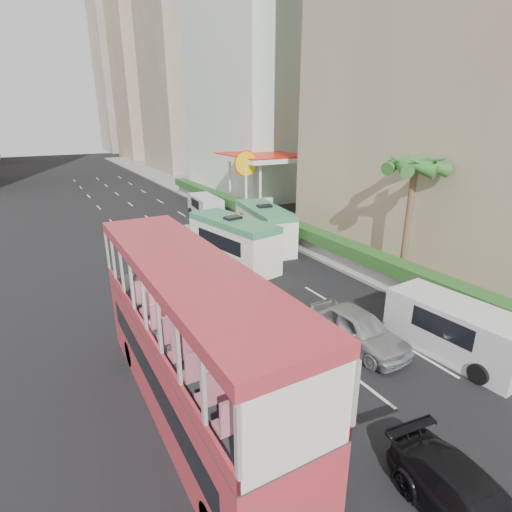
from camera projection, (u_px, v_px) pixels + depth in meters
ground_plane at (341, 357)px, 15.42m from camera, size 200.00×200.00×0.00m
double_decker_bus at (190, 341)px, 11.79m from camera, size 2.50×11.00×5.06m
car_silver_lane_a at (244, 317)px, 18.55m from camera, size 2.63×5.10×1.60m
car_silver_lane_b at (356, 345)px, 16.25m from camera, size 2.07×4.65×1.55m
van_asset at (208, 245)px, 29.00m from camera, size 2.49×5.37×1.49m
minibus_near at (233, 242)px, 24.66m from camera, size 3.33×6.90×2.93m
minibus_far at (264, 227)px, 28.11m from camera, size 3.16×6.72×2.86m
panel_van_near at (456, 329)px, 15.40m from camera, size 2.39×5.28×2.06m
panel_van_far at (205, 207)px, 36.54m from camera, size 2.33×5.00×1.95m
sidewalk at (244, 208)px, 40.11m from camera, size 6.00×120.00×0.18m
kerb_wall at (280, 232)px, 29.58m from camera, size 0.30×44.00×1.00m
hedge at (280, 221)px, 29.30m from camera, size 1.10×44.00×0.70m
palm_tree at (408, 224)px, 21.22m from camera, size 0.36×0.36×6.40m
shell_station at (263, 184)px, 38.05m from camera, size 6.50×8.00×5.50m
tower_mid at (195, 8)px, 63.15m from camera, size 16.00×16.00×50.00m
tower_far_a at (149, 50)px, 83.39m from camera, size 14.00×14.00×44.00m
tower_far_b at (126, 70)px, 102.11m from camera, size 14.00×14.00×40.00m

